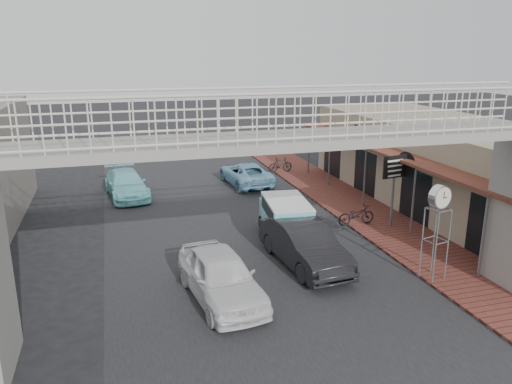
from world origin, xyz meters
TOP-DOWN VIEW (x-y plane):
  - ground at (0.00, 0.00)m, footprint 120.00×120.00m
  - road_strip at (0.00, 0.00)m, footprint 10.00×60.00m
  - sidewalk at (6.50, 3.00)m, footprint 3.00×40.00m
  - shophouse_row at (10.97, 4.00)m, footprint 7.20×18.00m
  - footbridge at (0.00, -4.00)m, footprint 16.40×2.40m
  - white_hatchback at (-1.57, -2.02)m, footprint 2.30×4.60m
  - dark_sedan at (1.74, -0.40)m, footprint 2.02×4.72m
  - angkot_curb at (2.63, 10.65)m, footprint 2.39×4.59m
  - angkot_far at (-3.87, 10.09)m, footprint 2.36×4.69m
  - angkot_van at (1.90, 2.03)m, footprint 1.96×3.63m
  - motorcycle_near at (5.30, 2.63)m, footprint 1.67×0.62m
  - motorcycle_far at (5.30, 12.55)m, footprint 1.55×0.55m
  - street_clock at (5.30, -2.70)m, footprint 0.80×0.72m
  - arrow_sign at (7.38, 2.16)m, footprint 1.89×1.23m

SIDE VIEW (x-z plane):
  - ground at x=0.00m, z-range 0.00..0.00m
  - road_strip at x=0.00m, z-range 0.00..0.01m
  - sidewalk at x=6.50m, z-range 0.00..0.10m
  - motorcycle_near at x=5.30m, z-range 0.10..0.97m
  - motorcycle_far at x=5.30m, z-range 0.10..1.01m
  - angkot_curb at x=2.63m, z-range 0.00..1.24m
  - angkot_far at x=-3.87m, z-range 0.00..1.31m
  - white_hatchback at x=-1.57m, z-range 0.00..1.51m
  - dark_sedan at x=1.74m, z-range 0.00..1.51m
  - angkot_van at x=1.90m, z-range 0.23..1.93m
  - shophouse_row at x=10.97m, z-range 0.01..4.01m
  - arrow_sign at x=7.38m, z-range 1.07..4.22m
  - street_clock at x=5.30m, z-range 1.13..4.26m
  - footbridge at x=0.00m, z-range 0.01..6.35m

